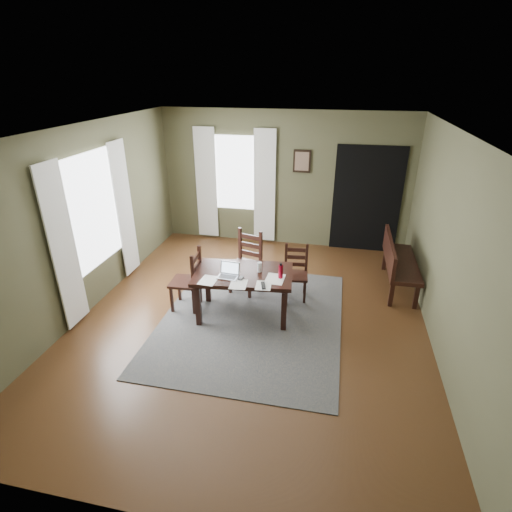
% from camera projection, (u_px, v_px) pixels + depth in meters
% --- Properties ---
extents(ground, '(5.00, 6.00, 0.01)m').
position_uv_depth(ground, '(252.00, 319.00, 5.93)').
color(ground, '#492C16').
extents(room_shell, '(5.02, 6.02, 2.71)m').
position_uv_depth(room_shell, '(251.00, 202.00, 5.16)').
color(room_shell, '#4C4C31').
rests_on(room_shell, ground).
extents(rug, '(2.60, 3.20, 0.01)m').
position_uv_depth(rug, '(252.00, 319.00, 5.92)').
color(rug, '#464646').
rests_on(rug, ground).
extents(dining_table, '(1.49, 0.99, 0.70)m').
position_uv_depth(dining_table, '(243.00, 278.00, 5.78)').
color(dining_table, black).
rests_on(dining_table, rug).
extents(chair_end, '(0.45, 0.45, 0.97)m').
position_uv_depth(chair_end, '(188.00, 280.00, 6.02)').
color(chair_end, black).
rests_on(chair_end, rug).
extents(chair_back_left, '(0.54, 0.54, 1.01)m').
position_uv_depth(chair_back_left, '(246.00, 263.00, 6.52)').
color(chair_back_left, black).
rests_on(chair_back_left, rug).
extents(chair_back_right, '(0.42, 0.42, 0.87)m').
position_uv_depth(chair_back_right, '(296.00, 273.00, 6.35)').
color(chair_back_right, black).
rests_on(chair_back_right, rug).
extents(bench, '(0.48, 1.51, 0.85)m').
position_uv_depth(bench, '(397.00, 260.00, 6.61)').
color(bench, black).
rests_on(bench, ground).
extents(laptop, '(0.30, 0.25, 0.19)m').
position_uv_depth(laptop, '(229.00, 273.00, 5.63)').
color(laptop, '#B7B7BC').
rests_on(laptop, dining_table).
extents(computer_mouse, '(0.07, 0.10, 0.03)m').
position_uv_depth(computer_mouse, '(241.00, 278.00, 5.55)').
color(computer_mouse, '#3F3F42').
rests_on(computer_mouse, dining_table).
extents(tv_remote, '(0.10, 0.20, 0.02)m').
position_uv_depth(tv_remote, '(263.00, 285.00, 5.37)').
color(tv_remote, black).
rests_on(tv_remote, dining_table).
extents(drinking_glass, '(0.07, 0.07, 0.15)m').
position_uv_depth(drinking_glass, '(259.00, 267.00, 5.73)').
color(drinking_glass, silver).
rests_on(drinking_glass, dining_table).
extents(water_bottle, '(0.09, 0.09, 0.23)m').
position_uv_depth(water_bottle, '(281.00, 271.00, 5.55)').
color(water_bottle, maroon).
rests_on(water_bottle, dining_table).
extents(paper_a, '(0.25, 0.31, 0.00)m').
position_uv_depth(paper_a, '(208.00, 280.00, 5.52)').
color(paper_a, white).
rests_on(paper_a, dining_table).
extents(paper_b, '(0.23, 0.29, 0.00)m').
position_uv_depth(paper_b, '(263.00, 285.00, 5.39)').
color(paper_b, white).
rests_on(paper_b, dining_table).
extents(paper_d, '(0.27, 0.34, 0.00)m').
position_uv_depth(paper_d, '(275.00, 279.00, 5.56)').
color(paper_d, white).
rests_on(paper_d, dining_table).
extents(paper_e, '(0.25, 0.31, 0.00)m').
position_uv_depth(paper_e, '(238.00, 284.00, 5.42)').
color(paper_e, white).
rests_on(paper_e, dining_table).
extents(window_left, '(0.01, 1.30, 1.70)m').
position_uv_depth(window_left, '(93.00, 211.00, 5.95)').
color(window_left, white).
rests_on(window_left, ground).
extents(window_back, '(1.00, 0.01, 1.50)m').
position_uv_depth(window_back, '(235.00, 173.00, 8.13)').
color(window_back, white).
rests_on(window_back, ground).
extents(curtain_left_near, '(0.03, 0.48, 2.30)m').
position_uv_depth(curtain_left_near, '(63.00, 248.00, 5.32)').
color(curtain_left_near, silver).
rests_on(curtain_left_near, ground).
extents(curtain_left_far, '(0.03, 0.48, 2.30)m').
position_uv_depth(curtain_left_far, '(124.00, 210.00, 6.78)').
color(curtain_left_far, silver).
rests_on(curtain_left_far, ground).
extents(curtain_back_left, '(0.44, 0.03, 2.30)m').
position_uv_depth(curtain_back_left, '(206.00, 184.00, 8.33)').
color(curtain_back_left, silver).
rests_on(curtain_back_left, ground).
extents(curtain_back_right, '(0.44, 0.03, 2.30)m').
position_uv_depth(curtain_back_right, '(265.00, 187.00, 8.09)').
color(curtain_back_right, silver).
rests_on(curtain_back_right, ground).
extents(framed_picture, '(0.34, 0.03, 0.44)m').
position_uv_depth(framed_picture, '(302.00, 161.00, 7.75)').
color(framed_picture, black).
rests_on(framed_picture, ground).
extents(doorway_back, '(1.30, 0.03, 2.10)m').
position_uv_depth(doorway_back, '(367.00, 200.00, 7.80)').
color(doorway_back, black).
rests_on(doorway_back, ground).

